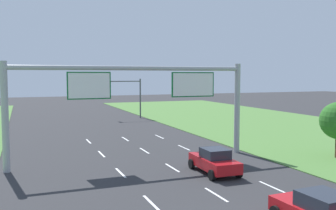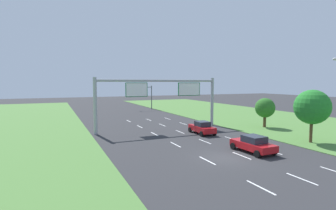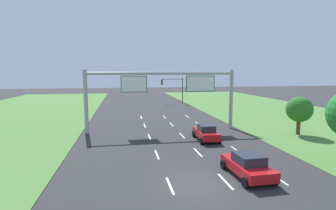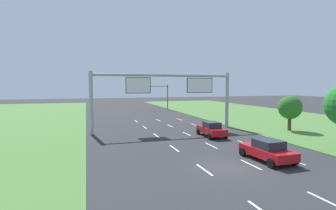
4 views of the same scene
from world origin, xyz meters
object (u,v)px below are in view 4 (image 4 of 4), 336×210
at_px(car_lead_silver, 211,129).
at_px(traffic_light_mast, 159,92).
at_px(roadside_tree_mid, 290,108).
at_px(car_near_red, 267,150).
at_px(sign_gantry, 167,90).

bearing_deg(car_lead_silver, traffic_light_mast, 86.26).
bearing_deg(roadside_tree_mid, traffic_light_mast, 104.28).
xyz_separation_m(car_near_red, roadside_tree_mid, (10.69, 9.64, 2.01)).
bearing_deg(car_lead_silver, sign_gantry, 125.82).
height_order(car_lead_silver, roadside_tree_mid, roadside_tree_mid).
height_order(car_lead_silver, sign_gantry, sign_gantry).
xyz_separation_m(sign_gantry, traffic_light_mast, (6.18, 25.66, -1.02)).
bearing_deg(sign_gantry, traffic_light_mast, 76.46).
distance_m(car_lead_silver, sign_gantry, 7.33).
bearing_deg(traffic_light_mast, sign_gantry, -103.54).
bearing_deg(car_lead_silver, car_near_red, -89.99).
relative_size(sign_gantry, traffic_light_mast, 3.08).
relative_size(sign_gantry, roadside_tree_mid, 4.13).
height_order(traffic_light_mast, roadside_tree_mid, traffic_light_mast).
xyz_separation_m(car_lead_silver, sign_gantry, (-3.43, 5.00, 4.11)).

